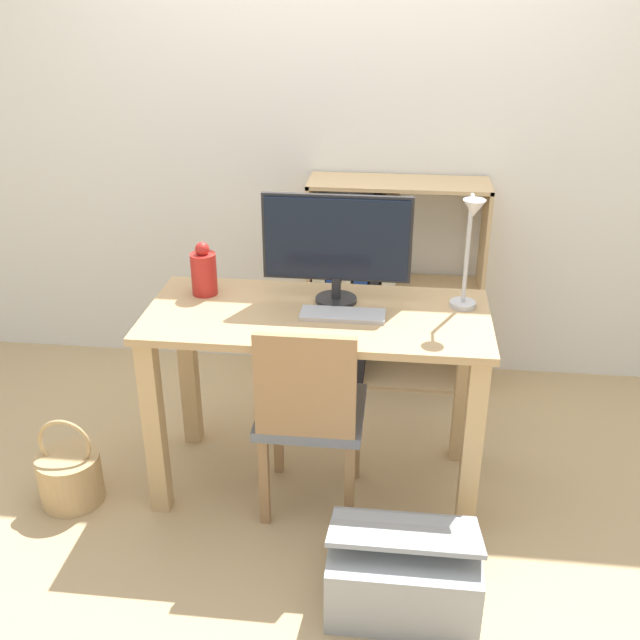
{
  "coord_description": "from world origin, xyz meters",
  "views": [
    {
      "loc": [
        0.3,
        -2.52,
        1.97
      ],
      "look_at": [
        0.0,
        0.1,
        0.7
      ],
      "focal_mm": 42.0,
      "sensor_mm": 36.0,
      "label": 1
    }
  ],
  "objects_px": {
    "chair": "(310,412)",
    "bookshelf": "(364,284)",
    "keyboard": "(343,315)",
    "desk_lamp": "(469,243)",
    "basket": "(70,476)",
    "storage_box": "(403,572)",
    "vase": "(204,272)",
    "monitor": "(337,242)"
  },
  "relations": [
    {
      "from": "bookshelf",
      "to": "monitor",
      "type": "bearing_deg",
      "value": -94.83
    },
    {
      "from": "bookshelf",
      "to": "storage_box",
      "type": "bearing_deg",
      "value": -81.3
    },
    {
      "from": "keyboard",
      "to": "storage_box",
      "type": "bearing_deg",
      "value": -66.38
    },
    {
      "from": "basket",
      "to": "storage_box",
      "type": "relative_size",
      "value": 0.75
    },
    {
      "from": "bookshelf",
      "to": "basket",
      "type": "bearing_deg",
      "value": -133.85
    },
    {
      "from": "basket",
      "to": "keyboard",
      "type": "bearing_deg",
      "value": 11.26
    },
    {
      "from": "vase",
      "to": "desk_lamp",
      "type": "bearing_deg",
      "value": -3.65
    },
    {
      "from": "monitor",
      "to": "vase",
      "type": "bearing_deg",
      "value": 178.31
    },
    {
      "from": "monitor",
      "to": "keyboard",
      "type": "distance_m",
      "value": 0.27
    },
    {
      "from": "chair",
      "to": "vase",
      "type": "bearing_deg",
      "value": 145.41
    },
    {
      "from": "chair",
      "to": "bookshelf",
      "type": "xyz_separation_m",
      "value": [
        0.14,
        1.08,
        0.07
      ]
    },
    {
      "from": "keyboard",
      "to": "chair",
      "type": "xyz_separation_m",
      "value": [
        -0.11,
        -0.15,
        -0.33
      ]
    },
    {
      "from": "chair",
      "to": "bookshelf",
      "type": "bearing_deg",
      "value": 82.17
    },
    {
      "from": "monitor",
      "to": "bookshelf",
      "type": "bearing_deg",
      "value": 85.17
    },
    {
      "from": "desk_lamp",
      "to": "monitor",
      "type": "bearing_deg",
      "value": 174.23
    },
    {
      "from": "keyboard",
      "to": "bookshelf",
      "type": "relative_size",
      "value": 0.3
    },
    {
      "from": "keyboard",
      "to": "desk_lamp",
      "type": "distance_m",
      "value": 0.53
    },
    {
      "from": "monitor",
      "to": "desk_lamp",
      "type": "distance_m",
      "value": 0.49
    },
    {
      "from": "storage_box",
      "to": "basket",
      "type": "bearing_deg",
      "value": 163.73
    },
    {
      "from": "chair",
      "to": "storage_box",
      "type": "height_order",
      "value": "chair"
    },
    {
      "from": "monitor",
      "to": "vase",
      "type": "relative_size",
      "value": 2.61
    },
    {
      "from": "vase",
      "to": "chair",
      "type": "height_order",
      "value": "vase"
    },
    {
      "from": "keyboard",
      "to": "bookshelf",
      "type": "height_order",
      "value": "bookshelf"
    },
    {
      "from": "chair",
      "to": "storage_box",
      "type": "bearing_deg",
      "value": -51.15
    },
    {
      "from": "vase",
      "to": "storage_box",
      "type": "height_order",
      "value": "vase"
    },
    {
      "from": "desk_lamp",
      "to": "chair",
      "type": "distance_m",
      "value": 0.85
    },
    {
      "from": "vase",
      "to": "bookshelf",
      "type": "distance_m",
      "value": 1.03
    },
    {
      "from": "desk_lamp",
      "to": "chair",
      "type": "bearing_deg",
      "value": -156.44
    },
    {
      "from": "bookshelf",
      "to": "vase",
      "type": "bearing_deg",
      "value": -127.34
    },
    {
      "from": "monitor",
      "to": "basket",
      "type": "distance_m",
      "value": 1.41
    },
    {
      "from": "desk_lamp",
      "to": "storage_box",
      "type": "distance_m",
      "value": 1.17
    },
    {
      "from": "desk_lamp",
      "to": "chair",
      "type": "xyz_separation_m",
      "value": [
        -0.55,
        -0.24,
        -0.6
      ]
    },
    {
      "from": "keyboard",
      "to": "basket",
      "type": "xyz_separation_m",
      "value": [
        -1.07,
        -0.21,
        -0.67
      ]
    },
    {
      "from": "storage_box",
      "to": "chair",
      "type": "bearing_deg",
      "value": 129.55
    },
    {
      "from": "monitor",
      "to": "storage_box",
      "type": "xyz_separation_m",
      "value": [
        0.3,
        -0.74,
        -0.89
      ]
    },
    {
      "from": "vase",
      "to": "basket",
      "type": "relative_size",
      "value": 0.57
    },
    {
      "from": "monitor",
      "to": "bookshelf",
      "type": "distance_m",
      "value": 0.94
    },
    {
      "from": "monitor",
      "to": "basket",
      "type": "xyz_separation_m",
      "value": [
        -1.03,
        -0.35,
        -0.91
      ]
    },
    {
      "from": "keyboard",
      "to": "desk_lamp",
      "type": "bearing_deg",
      "value": 11.18
    },
    {
      "from": "monitor",
      "to": "desk_lamp",
      "type": "height_order",
      "value": "desk_lamp"
    },
    {
      "from": "bookshelf",
      "to": "storage_box",
      "type": "distance_m",
      "value": 1.59
    },
    {
      "from": "monitor",
      "to": "basket",
      "type": "height_order",
      "value": "monitor"
    }
  ]
}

